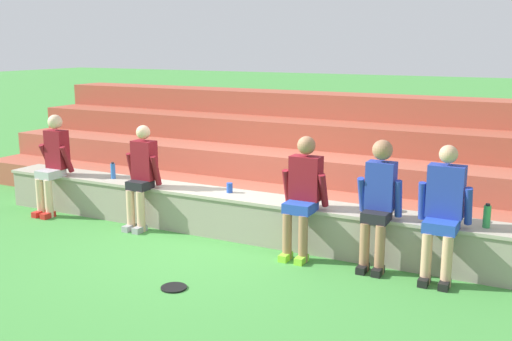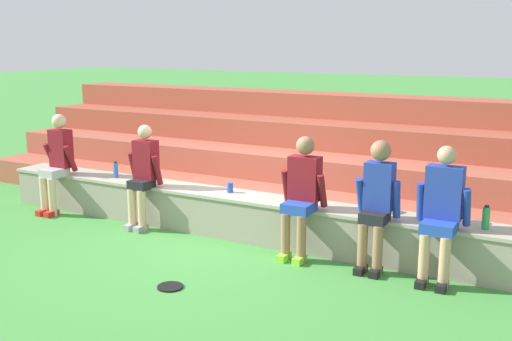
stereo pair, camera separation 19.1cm
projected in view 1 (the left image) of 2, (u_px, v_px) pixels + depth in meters
The scene contains 12 objects.
ground_plane at pixel (216, 239), 7.81m from camera, with size 80.00×80.00×0.00m, color #428E3D.
stone_seating_wall at pixel (226, 212), 7.97m from camera, with size 7.34×0.55×0.56m.
brick_bleachers at pixel (301, 157), 10.11m from camera, with size 10.70×3.09×1.62m.
person_far_left at pixel (53, 161), 8.86m from camera, with size 0.49×0.56×1.46m.
person_left_of_center at pixel (142, 174), 8.15m from camera, with size 0.49×0.48×1.41m.
person_center at pixel (303, 192), 7.08m from camera, with size 0.55×0.55×1.43m.
person_right_of_center at pixel (378, 200), 6.68m from camera, with size 0.49×0.51×1.45m.
person_far_right at pixel (443, 209), 6.36m from camera, with size 0.56×0.55×1.45m.
water_bottle_mid_left at pixel (113, 171), 8.73m from camera, with size 0.07×0.07×0.24m.
water_bottle_near_right at pixel (487, 216), 6.42m from camera, with size 0.08×0.08×0.26m.
plastic_cup_right_end at pixel (230, 188), 7.93m from camera, with size 0.08×0.08×0.13m, color blue.
frisbee at pixel (174, 288), 6.25m from camera, with size 0.27×0.27×0.02m, color black.
Camera 1 is at (3.89, -6.38, 2.50)m, focal length 42.40 mm.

